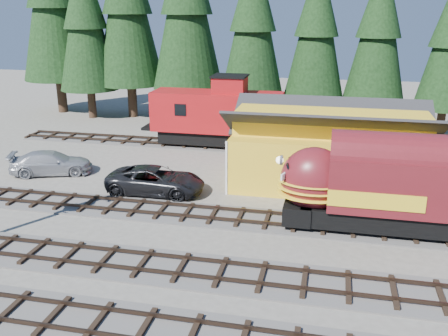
% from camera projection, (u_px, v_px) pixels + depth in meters
% --- Properties ---
extents(ground, '(120.00, 120.00, 0.00)m').
position_uv_depth(ground, '(320.00, 263.00, 22.66)').
color(ground, '#6B665B').
rests_on(ground, ground).
extents(track_spur, '(32.00, 3.20, 0.33)m').
position_uv_depth(track_spur, '(206.00, 145.00, 41.40)').
color(track_spur, '#4C4947').
rests_on(track_spur, ground).
extents(depot, '(12.80, 7.00, 5.30)m').
position_uv_depth(depot, '(329.00, 141.00, 31.48)').
color(depot, gold).
rests_on(depot, ground).
extents(conifer_backdrop, '(79.73, 23.85, 17.56)m').
position_uv_depth(conifer_backdrop, '(368.00, 17.00, 42.35)').
color(conifer_backdrop, black).
rests_on(conifer_backdrop, ground).
extents(locomotive, '(14.61, 2.90, 3.97)m').
position_uv_depth(locomotive, '(419.00, 192.00, 24.70)').
color(locomotive, black).
rests_on(locomotive, ground).
extents(caboose, '(10.50, 3.04, 5.46)m').
position_uv_depth(caboose, '(218.00, 115.00, 40.37)').
color(caboose, black).
rests_on(caboose, ground).
extents(pickup_truck_a, '(6.10, 2.94, 1.68)m').
position_uv_depth(pickup_truck_a, '(156.00, 180.00, 30.80)').
color(pickup_truck_a, black).
rests_on(pickup_truck_a, ground).
extents(pickup_truck_b, '(5.90, 3.98, 1.59)m').
position_uv_depth(pickup_truck_b, '(51.00, 163.00, 34.37)').
color(pickup_truck_b, '#A2A4A9').
rests_on(pickup_truck_b, ground).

